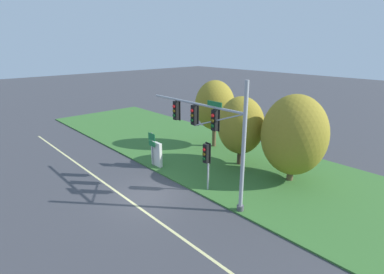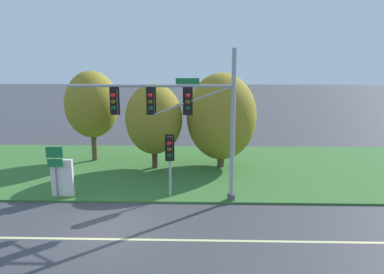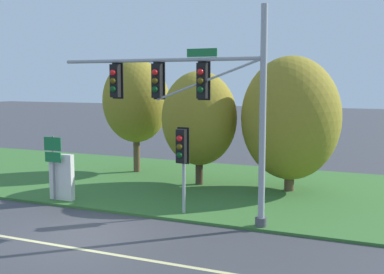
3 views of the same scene
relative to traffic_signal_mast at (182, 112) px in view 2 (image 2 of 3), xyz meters
name	(u,v)px [view 2 (image 2 of 3)]	position (x,y,z in m)	size (l,w,h in m)	color
ground_plane	(112,226)	(-2.88, -2.83, -4.50)	(160.00, 160.00, 0.00)	#3D3D42
lane_stripe	(104,239)	(-2.88, -4.03, -4.49)	(36.00, 0.16, 0.01)	beige
grass_verge	(142,168)	(-2.88, 5.42, -4.45)	(48.00, 11.50, 0.10)	#386B2D
traffic_signal_mast	(182,112)	(0.00, 0.00, 0.00)	(7.96, 0.49, 7.33)	#9EA0A5
pedestrian_signal_near_kerb	(170,152)	(-0.64, 0.30, -2.07)	(0.46, 0.55, 3.20)	#9EA0A5
route_sign_post	(55,163)	(-6.30, 0.09, -2.61)	(0.84, 0.08, 2.67)	slate
tree_nearest_road	(92,105)	(-6.36, 6.99, -0.59)	(3.54, 3.54, 6.03)	brown
tree_left_of_mast	(154,119)	(-2.04, 5.34, -1.27)	(3.53, 3.53, 5.34)	#423021
tree_behind_signpost	(221,117)	(2.16, 5.71, -1.15)	(4.36, 4.36, 5.97)	brown
info_kiosk	(62,178)	(-6.09, 0.34, -3.45)	(1.10, 0.24, 1.90)	silver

